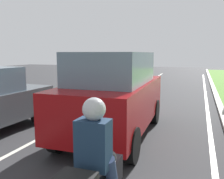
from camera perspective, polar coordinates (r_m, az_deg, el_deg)
name	(u,v)px	position (r m, az deg, el deg)	size (l,w,h in m)	color
ground_plane	(129,99)	(12.02, 4.13, -2.26)	(60.00, 60.00, 0.00)	#2D2D30
lane_line_center	(116,98)	(12.22, 0.97, -2.04)	(0.12, 32.00, 0.01)	silver
lane_line_right_edge	(207,104)	(11.58, 21.55, -3.24)	(0.12, 32.00, 0.01)	silver
curb_right	(219,104)	(11.60, 24.03, -3.08)	(0.24, 48.00, 0.12)	#9E9B93
car_suv_ahead	(114,94)	(6.50, 0.52, -1.04)	(2.07, 4.55, 2.28)	maroon
rider_person	(94,142)	(2.96, -4.20, -12.42)	(0.50, 0.40, 1.16)	#192D47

